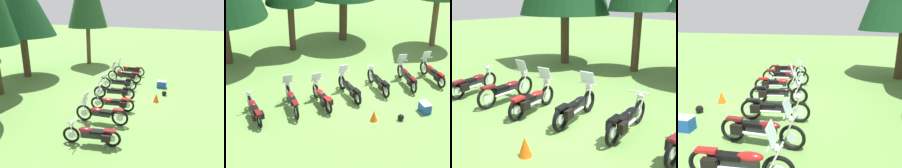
# 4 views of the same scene
# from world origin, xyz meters

# --- Properties ---
(ground_plane) EXTENTS (80.00, 80.00, 0.00)m
(ground_plane) POSITION_xyz_m (0.00, 0.00, 0.00)
(ground_plane) COLOR #608C42
(motorcycle_0) EXTENTS (0.87, 2.18, 0.98)m
(motorcycle_0) POSITION_xyz_m (-4.43, -0.91, 0.44)
(motorcycle_0) COLOR black
(motorcycle_0) RESTS_ON ground_plane
(motorcycle_1) EXTENTS (0.62, 2.41, 1.39)m
(motorcycle_1) POSITION_xyz_m (-2.81, -0.47, 0.48)
(motorcycle_1) COLOR black
(motorcycle_1) RESTS_ON ground_plane
(motorcycle_2) EXTENTS (0.87, 2.15, 1.35)m
(motorcycle_2) POSITION_xyz_m (-1.45, -0.46, 0.45)
(motorcycle_2) COLOR black
(motorcycle_2) RESTS_ON ground_plane
(motorcycle_3) EXTENTS (0.86, 2.28, 1.36)m
(motorcycle_3) POSITION_xyz_m (-0.06, 0.03, 0.45)
(motorcycle_3) COLOR black
(motorcycle_3) RESTS_ON ground_plane
(motorcycle_4) EXTENTS (0.76, 2.32, 1.01)m
(motorcycle_4) POSITION_xyz_m (1.46, 0.38, 0.44)
(motorcycle_4) COLOR black
(motorcycle_4) RESTS_ON ground_plane
(motorcycle_5) EXTENTS (0.60, 2.38, 1.36)m
(motorcycle_5) POSITION_xyz_m (2.99, 0.58, 0.47)
(motorcycle_5) COLOR black
(motorcycle_5) RESTS_ON ground_plane
(motorcycle_6) EXTENTS (0.74, 2.27, 1.36)m
(motorcycle_6) POSITION_xyz_m (4.43, 0.72, 0.46)
(motorcycle_6) COLOR black
(motorcycle_6) RESTS_ON ground_plane
(pine_tree_2) EXTENTS (4.62, 4.62, 7.65)m
(pine_tree_2) POSITION_xyz_m (1.37, 7.47, 5.27)
(pine_tree_2) COLOR #42301E
(pine_tree_2) RESTS_ON ground_plane
(picnic_cooler) EXTENTS (0.41, 0.58, 0.44)m
(picnic_cooler) POSITION_xyz_m (2.81, -1.98, 0.22)
(picnic_cooler) COLOR #19479E
(picnic_cooler) RESTS_ON ground_plane
(traffic_cone) EXTENTS (0.32, 0.32, 0.48)m
(traffic_cone) POSITION_xyz_m (0.43, -2.18, 0.24)
(traffic_cone) COLOR #EA590F
(traffic_cone) RESTS_ON ground_plane
(dropped_helmet) EXTENTS (0.28, 0.28, 0.28)m
(dropped_helmet) POSITION_xyz_m (1.55, -2.40, 0.14)
(dropped_helmet) COLOR black
(dropped_helmet) RESTS_ON ground_plane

